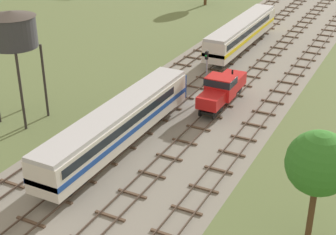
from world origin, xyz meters
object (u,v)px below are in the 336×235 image
diesel_railcar_left_mid (242,31)px  signal_post_nearest (207,68)px  diesel_railcar_left_nearest (119,123)px  shunter_loco_centre_left_near (222,88)px  water_tower (12,30)px

diesel_railcar_left_mid → signal_post_nearest: signal_post_nearest is taller
diesel_railcar_left_nearest → diesel_railcar_left_mid: same height
shunter_loco_centre_left_near → diesel_railcar_left_mid: 18.84m
shunter_loco_centre_left_near → diesel_railcar_left_mid: diesel_railcar_left_mid is taller
water_tower → shunter_loco_centre_left_near: bearing=35.5°
diesel_railcar_left_nearest → shunter_loco_centre_left_near: bearing=70.3°
diesel_railcar_left_nearest → signal_post_nearest: signal_post_nearest is taller
shunter_loco_centre_left_near → diesel_railcar_left_mid: (-4.41, 18.31, 0.59)m
diesel_railcar_left_mid → water_tower: 32.37m
diesel_railcar_left_nearest → shunter_loco_centre_left_near: (4.41, 12.33, -0.59)m
signal_post_nearest → diesel_railcar_left_mid: bearing=97.3°
signal_post_nearest → diesel_railcar_left_nearest: bearing=-99.3°
diesel_railcar_left_nearest → shunter_loco_centre_left_near: diesel_railcar_left_nearest is taller
shunter_loco_centre_left_near → water_tower: (-15.88, -11.33, 6.75)m
water_tower → signal_post_nearest: water_tower is taller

